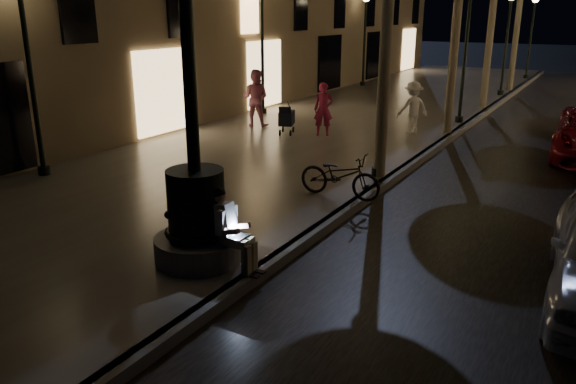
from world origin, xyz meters
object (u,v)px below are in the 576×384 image
Objects in this scene: lamp_left_c at (365,27)px; bicycle at (340,175)px; fountain_lamppost at (196,200)px; pedestrian_pink at (255,98)px; lamp_curb_b at (467,35)px; lamp_curb_c at (508,29)px; stroller at (287,118)px; lamp_left_a at (27,47)px; lamp_left_b at (262,33)px; pedestrian_white at (413,107)px; seated_man_laptop at (229,227)px; lamp_curb_d at (532,25)px; lamp_curb_a at (384,47)px; pedestrian_red at (323,109)px.

lamp_left_c is 2.63× the size of bicycle.
fountain_lamppost reaches higher than pedestrian_pink.
lamp_curb_b and lamp_curb_c have the same top height.
pedestrian_pink is (-1.62, 0.64, 0.45)m from stroller.
lamp_left_a is 1.00× the size of lamp_left_b.
fountain_lamppost reaches higher than lamp_left_b.
stroller is (-4.34, -12.92, -2.51)m from lamp_curb_c.
lamp_left_c is 12.54m from pedestrian_white.
lamp_curb_c is at bearing 89.77° from seated_man_laptop.
lamp_left_a is (-7.10, -28.00, 0.00)m from lamp_curb_d.
lamp_left_a is 7.73m from bicycle.
lamp_curb_c is 21.22m from lamp_left_a.
lamp_curb_a is at bearing -90.00° from lamp_curb_c.
lamp_curb_d and lamp_left_b have the same top height.
seated_man_laptop is 14.10m from lamp_left_b.
stroller is 0.62× the size of pedestrian_red.
lamp_left_b is at bearing 120.30° from seated_man_laptop.
lamp_left_b is (-7.10, -10.00, 0.00)m from lamp_curb_c.
lamp_left_a is at bearing -150.60° from lamp_curb_a.
bicycle is (5.85, -5.68, -0.49)m from pedestrian_pink.
lamp_left_b is at bearing -111.53° from lamp_curb_d.
pedestrian_red is (3.86, -12.48, -2.20)m from lamp_left_c.
pedestrian_red is at bearing -125.83° from lamp_curb_b.
fountain_lamppost is at bearing -61.93° from lamp_left_b.
seated_man_laptop is 0.27× the size of lamp_curb_b.
bicycle is (7.00, -7.96, -2.55)m from lamp_left_b.
lamp_curb_b is 5.95m from pedestrian_red.
seated_man_laptop is at bearing 0.00° from fountain_lamppost.
pedestrian_pink is 5.30m from pedestrian_white.
stroller is at bearing 145.64° from pedestrian_pink.
lamp_curb_d is (0.00, 16.00, 0.00)m from lamp_curb_b.
lamp_left_b and lamp_left_c have the same top height.
lamp_left_b is at bearing 112.76° from stroller.
lamp_curb_b and lamp_left_c have the same top height.
lamp_curb_c is at bearing -128.49° from pedestrian_pink.
pedestrian_red is at bearing 28.63° from bicycle.
lamp_left_c reaches higher than pedestrian_pink.
lamp_curb_d reaches higher than stroller.
pedestrian_red is (-2.54, 9.52, -0.17)m from fountain_lamppost.
pedestrian_red is at bearing 104.93° from fountain_lamppost.
fountain_lamppost is 9.79m from stroller.
lamp_curb_d is at bearing 90.00° from lamp_curb_c.
fountain_lamppost is at bearing 44.31° from pedestrian_white.
lamp_left_c reaches higher than seated_man_laptop.
bicycle is (-0.10, -1.96, -2.55)m from lamp_curb_a.
pedestrian_pink is at bearing 137.66° from stroller.
lamp_left_a is 2.86× the size of pedestrian_red.
lamp_left_c reaches higher than pedestrian_white.
fountain_lamppost is 30.08m from lamp_curb_d.
lamp_left_a is 2.48× the size of pedestrian_pink.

